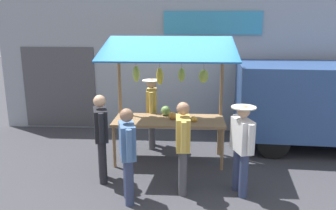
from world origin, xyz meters
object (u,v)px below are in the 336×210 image
at_px(shopper_in_grey_tee, 183,142).
at_px(parked_van, 332,99).
at_px(market_stall, 169,87).
at_px(vendor_with_sunhat, 152,108).
at_px(shopper_with_shopping_bag, 101,133).
at_px(shopper_with_ponytail, 128,150).
at_px(shopper_in_striped_shirt, 242,143).

distance_m(shopper_in_grey_tee, parked_van, 3.99).
relative_size(market_stall, vendor_with_sunhat, 1.59).
bearing_deg(parked_van, vendor_with_sunhat, 7.40).
xyz_separation_m(market_stall, parked_van, (-3.54, -0.98, -0.41)).
bearing_deg(vendor_with_sunhat, shopper_with_shopping_bag, -26.31).
height_order(shopper_with_ponytail, parked_van, parked_van).
height_order(shopper_in_grey_tee, shopper_with_shopping_bag, shopper_with_shopping_bag).
height_order(market_stall, parked_van, market_stall).
bearing_deg(shopper_in_striped_shirt, parked_van, -61.88).
bearing_deg(vendor_with_sunhat, parked_van, 89.87).
bearing_deg(shopper_with_shopping_bag, market_stall, -65.95).
bearing_deg(market_stall, shopper_with_ponytail, 72.14).
bearing_deg(shopper_with_shopping_bag, shopper_in_striped_shirt, -115.17).
height_order(shopper_in_striped_shirt, shopper_with_ponytail, shopper_with_ponytail).
distance_m(shopper_in_striped_shirt, shopper_with_ponytail, 1.83).
height_order(shopper_with_shopping_bag, shopper_with_ponytail, shopper_with_shopping_bag).
distance_m(market_stall, parked_van, 3.70).
relative_size(market_stall, parked_van, 0.55).
bearing_deg(shopper_in_grey_tee, parked_van, -58.02).
bearing_deg(shopper_with_ponytail, shopper_in_grey_tee, -81.31).
relative_size(market_stall, shopper_in_striped_shirt, 1.65).
bearing_deg(parked_van, shopper_with_shopping_bag, 26.50).
height_order(shopper_in_grey_tee, parked_van, parked_van).
relative_size(shopper_in_grey_tee, parked_van, 0.34).
relative_size(shopper_in_striped_shirt, parked_van, 0.34).
distance_m(market_stall, shopper_in_striped_shirt, 1.93).
xyz_separation_m(vendor_with_sunhat, shopper_in_grey_tee, (-0.73, 2.03, -0.04)).
xyz_separation_m(shopper_in_striped_shirt, shopper_with_ponytail, (1.79, 0.37, -0.02)).
relative_size(shopper_with_shopping_bag, shopper_with_ponytail, 1.03).
bearing_deg(shopper_in_striped_shirt, shopper_with_ponytail, 84.39).
relative_size(shopper_in_striped_shirt, shopper_with_shopping_bag, 0.97).
bearing_deg(market_stall, shopper_in_grey_tee, 102.54).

